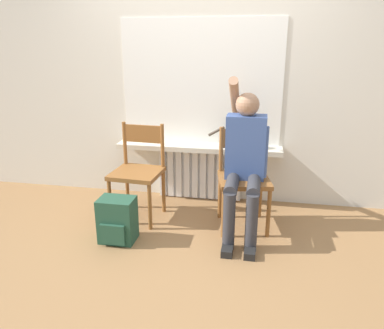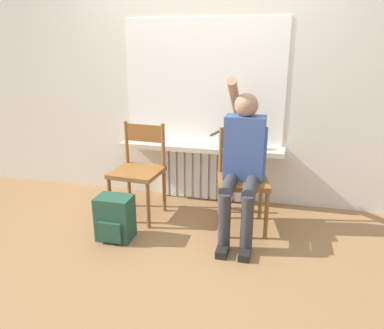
{
  "view_description": "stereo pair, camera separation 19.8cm",
  "coord_description": "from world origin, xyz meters",
  "px_view_note": "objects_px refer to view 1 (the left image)",
  "views": [
    {
      "loc": [
        0.61,
        -2.6,
        1.62
      ],
      "look_at": [
        0.0,
        0.71,
        0.52
      ],
      "focal_mm": 35.0,
      "sensor_mm": 36.0,
      "label": 1
    },
    {
      "loc": [
        0.81,
        -2.55,
        1.62
      ],
      "look_at": [
        0.0,
        0.71,
        0.52
      ],
      "focal_mm": 35.0,
      "sensor_mm": 36.0,
      "label": 2
    }
  ],
  "objects_px": {
    "chair_left": "(138,170)",
    "cat": "(237,135)",
    "chair_right": "(243,176)",
    "person": "(245,157)",
    "backpack": "(117,220)"
  },
  "relations": [
    {
      "from": "chair_left",
      "to": "cat",
      "type": "height_order",
      "value": "chair_left"
    },
    {
      "from": "chair_left",
      "to": "chair_right",
      "type": "height_order",
      "value": "same"
    },
    {
      "from": "chair_right",
      "to": "person",
      "type": "height_order",
      "value": "person"
    },
    {
      "from": "chair_right",
      "to": "backpack",
      "type": "bearing_deg",
      "value": -165.26
    },
    {
      "from": "chair_left",
      "to": "chair_right",
      "type": "bearing_deg",
      "value": 3.82
    },
    {
      "from": "chair_right",
      "to": "chair_left",
      "type": "bearing_deg",
      "value": 168.87
    },
    {
      "from": "chair_left",
      "to": "cat",
      "type": "relative_size",
      "value": 1.93
    },
    {
      "from": "person",
      "to": "cat",
      "type": "relative_size",
      "value": 2.93
    },
    {
      "from": "person",
      "to": "cat",
      "type": "height_order",
      "value": "person"
    },
    {
      "from": "chair_left",
      "to": "backpack",
      "type": "relative_size",
      "value": 2.33
    },
    {
      "from": "person",
      "to": "backpack",
      "type": "height_order",
      "value": "person"
    },
    {
      "from": "backpack",
      "to": "chair_left",
      "type": "bearing_deg",
      "value": 85.99
    },
    {
      "from": "chair_left",
      "to": "chair_right",
      "type": "xyz_separation_m",
      "value": [
        0.99,
        -0.0,
        0.0
      ]
    },
    {
      "from": "chair_left",
      "to": "person",
      "type": "height_order",
      "value": "person"
    },
    {
      "from": "cat",
      "to": "backpack",
      "type": "bearing_deg",
      "value": -134.38
    }
  ]
}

